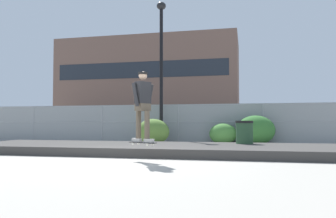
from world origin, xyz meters
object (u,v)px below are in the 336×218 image
object	(u,v)px
parked_car_mid	(209,125)
shrub_right	(256,130)
parked_car_near	(117,125)
trash_bin	(244,136)
shrub_center	(223,134)
street_lamp	(161,55)
skateboard	(143,143)
skater	(143,102)
shrub_left	(153,132)

from	to	relation	value
parked_car_mid	shrub_right	bearing A→B (deg)	-57.84
parked_car_near	trash_bin	bearing A→B (deg)	-44.97
shrub_center	trash_bin	xyz separation A→B (m)	(0.94, -3.62, 0.05)
street_lamp	trash_bin	distance (m)	6.40
skateboard	parked_car_mid	size ratio (longest dim) A/B	0.18
shrub_center	shrub_right	xyz separation A→B (m)	(1.41, 0.06, 0.17)
street_lamp	parked_car_mid	xyz separation A→B (m)	(1.79, 3.95, -3.32)
skater	parked_car_mid	xyz separation A→B (m)	(0.44, 11.22, -0.64)
street_lamp	shrub_center	world-z (taller)	street_lamp
parked_car_mid	shrub_center	bearing A→B (deg)	-75.16
skateboard	skater	xyz separation A→B (m)	(0.00, -0.00, 1.01)
street_lamp	shrub_center	bearing A→B (deg)	-0.59
shrub_left	shrub_right	size ratio (longest dim) A/B	0.89
parked_car_mid	shrub_center	distance (m)	4.13
parked_car_mid	shrub_left	size ratio (longest dim) A/B	3.00
parked_car_mid	trash_bin	world-z (taller)	parked_car_mid
skater	trash_bin	size ratio (longest dim) A/B	1.70
shrub_left	trash_bin	size ratio (longest dim) A/B	1.43
shrub_right	trash_bin	world-z (taller)	shrub_right
shrub_center	trash_bin	bearing A→B (deg)	-75.45
skater	shrub_left	distance (m)	6.86
shrub_center	street_lamp	bearing A→B (deg)	179.41
street_lamp	parked_car_near	world-z (taller)	street_lamp
parked_car_near	shrub_center	world-z (taller)	parked_car_near
shrub_left	skateboard	bearing A→B (deg)	-76.71
parked_car_near	shrub_right	size ratio (longest dim) A/B	2.66
skateboard	parked_car_near	world-z (taller)	parked_car_near
skateboard	trash_bin	xyz separation A→B (m)	(2.44, 3.62, 0.05)
shrub_center	skater	bearing A→B (deg)	-101.68
skateboard	shrub_left	size ratio (longest dim) A/B	0.54
parked_car_near	parked_car_mid	size ratio (longest dim) A/B	1.00
parked_car_mid	shrub_center	world-z (taller)	parked_car_mid
skateboard	shrub_center	world-z (taller)	shrub_center
skater	trash_bin	world-z (taller)	skater
street_lamp	trash_bin	bearing A→B (deg)	-43.98
parked_car_mid	shrub_center	xyz separation A→B (m)	(1.05, -3.97, -0.37)
skater	parked_car_mid	world-z (taller)	skater
parked_car_near	parked_car_mid	bearing A→B (deg)	1.79
street_lamp	shrub_left	bearing A→B (deg)	-107.91
shrub_center	shrub_right	distance (m)	1.42
skater	trash_bin	xyz separation A→B (m)	(2.44, 3.62, -0.96)
shrub_left	trash_bin	bearing A→B (deg)	-36.81
trash_bin	parked_car_near	bearing A→B (deg)	135.03
street_lamp	parked_car_near	xyz separation A→B (m)	(-3.65, 3.78, -3.32)
skateboard	parked_car_near	size ratio (longest dim) A/B	0.18
parked_car_mid	shrub_left	distance (m)	5.03
parked_car_near	trash_bin	distance (m)	10.52
parked_car_near	shrub_center	size ratio (longest dim) A/B	3.63
parked_car_near	shrub_right	world-z (taller)	parked_car_near
parked_car_near	skater	bearing A→B (deg)	-65.66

